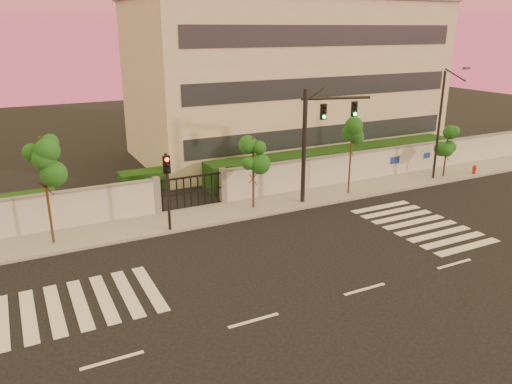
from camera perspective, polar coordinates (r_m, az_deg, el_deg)
ground at (r=20.89m, az=12.31°, el=-10.81°), size 120.00×120.00×0.00m
sidewalk at (r=28.94m, az=-0.73°, el=-1.81°), size 60.00×3.00×0.15m
perimeter_wall at (r=29.94m, az=-1.83°, el=0.89°), size 60.00×0.36×2.20m
hedge_row at (r=32.82m, az=-2.18°, el=1.99°), size 41.00×4.25×1.80m
institutional_building at (r=41.74m, az=3.47°, el=12.93°), size 24.40×12.40×12.25m
road_markings at (r=22.80m, az=3.22°, el=-7.78°), size 57.00×7.62×0.02m
street_tree_c at (r=24.96m, az=-23.08°, el=2.69°), size 1.57×1.25×5.34m
street_tree_d at (r=27.98m, az=-0.28°, el=4.09°), size 1.63×1.30×4.29m
street_tree_e at (r=30.89m, az=10.89°, el=6.35°), size 1.43×1.14×5.18m
street_tree_f at (r=36.73m, az=21.06°, el=5.62°), size 1.48×1.18×3.71m
traffic_signal_main at (r=29.26m, az=7.01°, el=6.87°), size 4.24×1.30×6.80m
traffic_signal_secondary at (r=25.20m, az=-10.08°, el=0.99°), size 0.32×0.33×4.17m
streetlight_east at (r=35.54m, az=20.43°, el=7.67°), size 0.46×1.86×7.71m
fire_hydrant at (r=38.60m, az=23.67°, el=2.28°), size 0.31×0.30×0.79m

